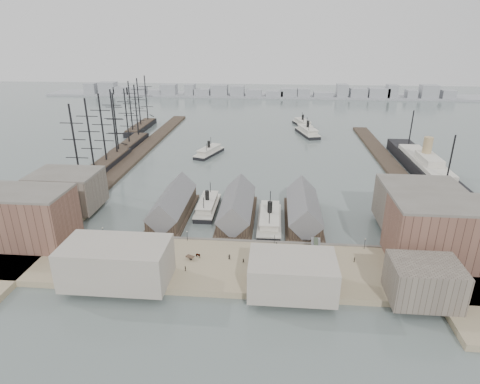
# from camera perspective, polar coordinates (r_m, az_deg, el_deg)

# --- Properties ---
(ground) EXTENTS (900.00, 900.00, 0.00)m
(ground) POSITION_cam_1_polar(r_m,az_deg,el_deg) (145.82, -1.05, -6.60)
(ground) COLOR #4F5B59
(ground) RESTS_ON ground
(quay) EXTENTS (180.00, 30.00, 2.00)m
(quay) POSITION_cam_1_polar(r_m,az_deg,el_deg) (128.19, -2.01, -10.46)
(quay) COLOR #88795B
(quay) RESTS_ON ground
(seawall) EXTENTS (180.00, 1.20, 2.30)m
(seawall) POSITION_cam_1_polar(r_m,az_deg,el_deg) (140.74, -1.28, -7.19)
(seawall) COLOR #59544C
(seawall) RESTS_ON ground
(west_wharf) EXTENTS (10.00, 220.00, 1.60)m
(west_wharf) POSITION_cam_1_polar(r_m,az_deg,el_deg) (251.27, -14.24, 5.37)
(west_wharf) COLOR #2D231C
(west_wharf) RESTS_ON ground
(east_wharf) EXTENTS (10.00, 180.00, 1.60)m
(east_wharf) POSITION_cam_1_polar(r_m,az_deg,el_deg) (236.79, 20.56, 3.62)
(east_wharf) COLOR #2D231C
(east_wharf) RESTS_ON ground
(ferry_shed_west) EXTENTS (14.00, 42.00, 12.60)m
(ferry_shed_west) POSITION_cam_1_polar(r_m,az_deg,el_deg) (163.17, -9.55, -1.86)
(ferry_shed_west) COLOR #2D231C
(ferry_shed_west) RESTS_ON ground
(ferry_shed_center) EXTENTS (14.00, 42.00, 12.60)m
(ferry_shed_center) POSITION_cam_1_polar(r_m,az_deg,el_deg) (158.81, -0.42, -2.22)
(ferry_shed_center) COLOR #2D231C
(ferry_shed_center) RESTS_ON ground
(ferry_shed_east) EXTENTS (14.00, 42.00, 12.60)m
(ferry_shed_east) POSITION_cam_1_polar(r_m,az_deg,el_deg) (158.65, 8.98, -2.53)
(ferry_shed_east) COLOR #2D231C
(ferry_shed_east) RESTS_ON ground
(warehouse_west_front) EXTENTS (32.00, 18.00, 18.00)m
(warehouse_west_front) POSITION_cam_1_polar(r_m,az_deg,el_deg) (154.26, -28.48, -3.23)
(warehouse_west_front) COLOR brown
(warehouse_west_front) RESTS_ON west_land
(warehouse_west_back) EXTENTS (26.00, 20.00, 14.00)m
(warehouse_west_back) POSITION_cam_1_polar(r_m,az_deg,el_deg) (178.48, -23.37, 0.20)
(warehouse_west_back) COLOR #60564C
(warehouse_west_back) RESTS_ON west_land
(warehouse_east_front) EXTENTS (30.00, 18.00, 19.00)m
(warehouse_east_front) POSITION_cam_1_polar(r_m,az_deg,el_deg) (139.25, 26.57, -5.25)
(warehouse_east_front) COLOR brown
(warehouse_east_front) RESTS_ON east_land
(warehouse_east_back) EXTENTS (28.00, 20.00, 15.00)m
(warehouse_east_back) POSITION_cam_1_polar(r_m,az_deg,el_deg) (163.69, 23.94, -1.61)
(warehouse_east_back) COLOR #60564C
(warehouse_east_back) RESTS_ON east_land
(street_bldg_center) EXTENTS (24.00, 16.00, 10.00)m
(street_bldg_center) POSITION_cam_1_polar(r_m,az_deg,el_deg) (114.25, 7.41, -11.54)
(street_bldg_center) COLOR gray
(street_bldg_center) RESTS_ON quay
(street_bldg_west) EXTENTS (30.00, 16.00, 12.00)m
(street_bldg_west) POSITION_cam_1_polar(r_m,az_deg,el_deg) (121.77, -17.13, -9.58)
(street_bldg_west) COLOR gray
(street_bldg_west) RESTS_ON quay
(street_bldg_east) EXTENTS (18.00, 14.00, 11.00)m
(street_bldg_east) POSITION_cam_1_polar(r_m,az_deg,el_deg) (120.20, 24.69, -11.48)
(street_bldg_east) COLOR #60564C
(street_bldg_east) RESTS_ON quay
(lamp_post_far_w) EXTENTS (0.44, 0.44, 3.92)m
(lamp_post_far_w) POSITION_cam_1_polar(r_m,az_deg,el_deg) (148.93, -18.92, -5.20)
(lamp_post_far_w) COLOR black
(lamp_post_far_w) RESTS_ON quay
(lamp_post_near_w) EXTENTS (0.44, 0.44, 3.92)m
(lamp_post_near_w) POSITION_cam_1_polar(r_m,az_deg,el_deg) (139.79, -7.53, -5.95)
(lamp_post_near_w) COLOR black
(lamp_post_near_w) RESTS_ON quay
(lamp_post_near_e) EXTENTS (0.44, 0.44, 3.92)m
(lamp_post_near_e) POSITION_cam_1_polar(r_m,az_deg,el_deg) (136.75, 4.92, -6.50)
(lamp_post_near_e) COLOR black
(lamp_post_near_e) RESTS_ON quay
(lamp_post_far_e) EXTENTS (0.44, 0.44, 3.92)m
(lamp_post_far_e) POSITION_cam_1_polar(r_m,az_deg,el_deg) (140.22, 17.36, -6.75)
(lamp_post_far_e) COLOR black
(lamp_post_far_e) RESTS_ON quay
(far_shore) EXTENTS (500.00, 40.00, 15.72)m
(far_shore) POSITION_cam_1_polar(r_m,az_deg,el_deg) (466.38, 3.15, 13.83)
(far_shore) COLOR gray
(far_shore) RESTS_ON ground
(ferry_docked_west) EXTENTS (7.82, 26.08, 9.31)m
(ferry_docked_west) POSITION_cam_1_polar(r_m,az_deg,el_deg) (167.24, -4.65, -1.92)
(ferry_docked_west) COLOR black
(ferry_docked_west) RESTS_ON ground
(ferry_docked_east) EXTENTS (8.79, 29.29, 10.46)m
(ferry_docked_east) POSITION_cam_1_polar(r_m,az_deg,el_deg) (154.53, 4.22, -3.90)
(ferry_docked_east) COLOR black
(ferry_docked_east) RESTS_ON ground
(ferry_open_near) EXTENTS (15.98, 26.84, 9.19)m
(ferry_open_near) POSITION_cam_1_polar(r_m,az_deg,el_deg) (242.86, -4.43, 5.76)
(ferry_open_near) COLOR black
(ferry_open_near) RESTS_ON ground
(ferry_open_mid) EXTENTS (17.19, 32.02, 10.95)m
(ferry_open_mid) POSITION_cam_1_polar(r_m,az_deg,el_deg) (294.30, 9.57, 8.48)
(ferry_open_mid) COLOR black
(ferry_open_mid) RESTS_ON ground
(ferry_open_far) EXTENTS (15.74, 27.39, 9.37)m
(ferry_open_far) POSITION_cam_1_polar(r_m,az_deg,el_deg) (323.13, 8.88, 9.66)
(ferry_open_far) COLOR black
(ferry_open_far) RESTS_ON ground
(sailing_ship_near) EXTENTS (9.70, 66.83, 39.88)m
(sailing_ship_near) POSITION_cam_1_polar(r_m,az_deg,el_deg) (224.37, -19.16, 3.41)
(sailing_ship_near) COLOR black
(sailing_ship_near) RESTS_ON ground
(sailing_ship_mid) EXTENTS (9.06, 52.34, 37.24)m
(sailing_ship_mid) POSITION_cam_1_polar(r_m,az_deg,el_deg) (266.74, -15.44, 6.62)
(sailing_ship_mid) COLOR black
(sailing_ship_mid) RESTS_ON ground
(sailing_ship_far) EXTENTS (9.23, 51.27, 37.94)m
(sailing_ship_far) POSITION_cam_1_polar(r_m,az_deg,el_deg) (314.92, -13.91, 9.06)
(sailing_ship_far) COLOR black
(sailing_ship_far) RESTS_ON ground
(ocean_steamer) EXTENTS (13.39, 97.88, 19.58)m
(ocean_steamer) POSITION_cam_1_polar(r_m,az_deg,el_deg) (229.89, 24.72, 3.36)
(ocean_steamer) COLOR black
(ocean_steamer) RESTS_ON ground
(tram) EXTENTS (3.72, 11.43, 4.00)m
(tram) POSITION_cam_1_polar(r_m,az_deg,el_deg) (132.20, 10.70, -8.24)
(tram) COLOR black
(tram) RESTS_ON quay
(horse_cart_left) EXTENTS (4.68, 3.62, 1.61)m
(horse_cart_left) POSITION_cam_1_polar(r_m,az_deg,el_deg) (139.92, -17.62, -7.73)
(horse_cart_left) COLOR black
(horse_cart_left) RESTS_ON quay
(horse_cart_center) EXTENTS (4.95, 3.28, 1.73)m
(horse_cart_center) POSITION_cam_1_polar(r_m,az_deg,el_deg) (130.49, -6.29, -9.00)
(horse_cart_center) COLOR black
(horse_cart_center) RESTS_ON quay
(horse_cart_right) EXTENTS (4.82, 2.28, 1.71)m
(horse_cart_right) POSITION_cam_1_polar(r_m,az_deg,el_deg) (125.38, 7.12, -10.45)
(horse_cart_right) COLOR black
(horse_cart_right) RESTS_ON quay
(pedestrian_0) EXTENTS (0.72, 0.63, 1.66)m
(pedestrian_0) POSITION_cam_1_polar(r_m,az_deg,el_deg) (152.32, -22.03, -5.82)
(pedestrian_0) COLOR black
(pedestrian_0) RESTS_ON quay
(pedestrian_1) EXTENTS (1.03, 1.10, 1.81)m
(pedestrian_1) POSITION_cam_1_polar(r_m,az_deg,el_deg) (137.25, -18.77, -8.46)
(pedestrian_1) COLOR black
(pedestrian_1) RESTS_ON quay
(pedestrian_2) EXTENTS (1.13, 1.15, 1.58)m
(pedestrian_2) POSITION_cam_1_polar(r_m,az_deg,el_deg) (138.91, -9.71, -7.18)
(pedestrian_2) COLOR black
(pedestrian_2) RESTS_ON quay
(pedestrian_3) EXTENTS (0.75, 1.03, 1.62)m
(pedestrian_3) POSITION_cam_1_polar(r_m,az_deg,el_deg) (124.72, -7.78, -10.71)
(pedestrian_3) COLOR black
(pedestrian_3) RESTS_ON quay
(pedestrian_4) EXTENTS (0.89, 0.64, 1.70)m
(pedestrian_4) POSITION_cam_1_polar(r_m,az_deg,el_deg) (129.24, -1.52, -9.20)
(pedestrian_4) COLOR black
(pedestrian_4) RESTS_ON quay
(pedestrian_5) EXTENTS (0.59, 0.43, 1.59)m
(pedestrian_5) POSITION_cam_1_polar(r_m,az_deg,el_deg) (127.31, 0.48, -9.74)
(pedestrian_5) COLOR black
(pedestrian_5) RESTS_ON quay
(pedestrian_6) EXTENTS (0.81, 0.63, 1.65)m
(pedestrian_6) POSITION_cam_1_polar(r_m,az_deg,el_deg) (136.79, 5.18, -7.41)
(pedestrian_6) COLOR black
(pedestrian_6) RESTS_ON quay
(pedestrian_7) EXTENTS (1.05, 1.26, 1.69)m
(pedestrian_7) POSITION_cam_1_polar(r_m,az_deg,el_deg) (122.58, 8.79, -11.39)
(pedestrian_7) COLOR black
(pedestrian_7) RESTS_ON quay
(pedestrian_8) EXTENTS (0.50, 1.01, 1.66)m
(pedestrian_8) POSITION_cam_1_polar(r_m,az_deg,el_deg) (132.81, 15.96, -9.22)
(pedestrian_8) COLOR black
(pedestrian_8) RESTS_ON quay
(pedestrian_9) EXTENTS (0.93, 0.80, 1.61)m
(pedestrian_9) POSITION_cam_1_polar(r_m,az_deg,el_deg) (131.81, 23.52, -10.59)
(pedestrian_9) COLOR black
(pedestrian_9) RESTS_ON quay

